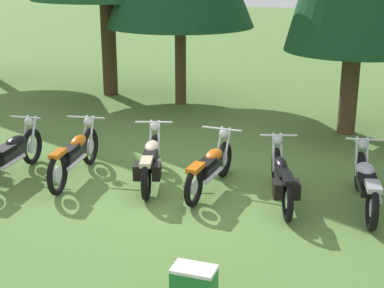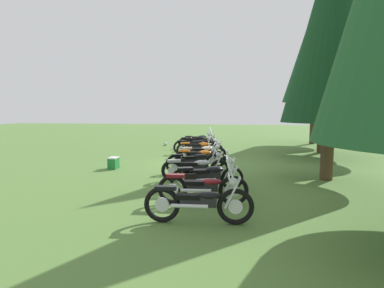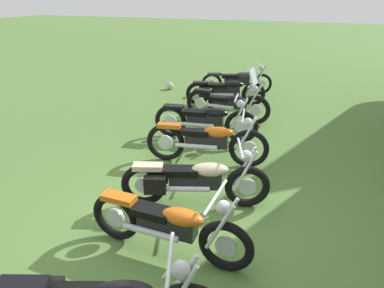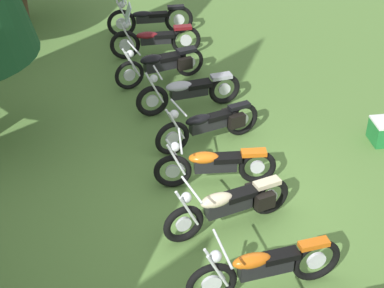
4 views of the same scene
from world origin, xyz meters
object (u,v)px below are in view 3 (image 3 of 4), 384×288
at_px(motorcycle_1, 224,90).
at_px(motorcycle_2, 228,103).
at_px(motorcycle_3, 206,120).
at_px(dropped_helmet, 170,86).
at_px(motorcycle_4, 207,141).
at_px(motorcycle_5, 193,180).
at_px(motorcycle_6, 168,225).
at_px(motorcycle_0, 237,80).

distance_m(motorcycle_1, motorcycle_2, 1.31).
bearing_deg(motorcycle_3, dropped_helmet, 116.52).
relative_size(motorcycle_3, motorcycle_4, 1.00).
bearing_deg(motorcycle_1, dropped_helmet, 134.82).
relative_size(motorcycle_1, motorcycle_5, 1.02).
relative_size(motorcycle_1, motorcycle_4, 0.95).
height_order(motorcycle_4, motorcycle_5, motorcycle_4).
xyz_separation_m(motorcycle_3, motorcycle_6, (3.66, 0.80, -0.03)).
distance_m(motorcycle_3, dropped_helmet, 4.53).
distance_m(motorcycle_2, motorcycle_5, 3.99).
distance_m(motorcycle_0, motorcycle_3, 3.97).
bearing_deg(motorcycle_5, motorcycle_6, -103.77).
height_order(motorcycle_0, dropped_helmet, motorcycle_0).
relative_size(motorcycle_2, dropped_helmet, 9.02).
distance_m(motorcycle_4, motorcycle_6, 2.57).
bearing_deg(motorcycle_2, motorcycle_0, 100.64).
bearing_deg(motorcycle_3, motorcycle_5, -83.50).
bearing_deg(dropped_helmet, motorcycle_3, 35.02).
bearing_deg(motorcycle_1, motorcycle_2, -88.82).
relative_size(motorcycle_3, motorcycle_5, 1.07).
height_order(motorcycle_3, dropped_helmet, motorcycle_3).
bearing_deg(motorcycle_6, dropped_helmet, 115.47).
bearing_deg(motorcycle_4, motorcycle_3, 99.86).
xyz_separation_m(motorcycle_0, motorcycle_6, (7.62, 1.11, -0.02)).
xyz_separation_m(motorcycle_4, dropped_helmet, (-4.81, -3.01, -0.34)).
relative_size(motorcycle_3, motorcycle_6, 1.07).
bearing_deg(motorcycle_6, motorcycle_1, 101.15).
bearing_deg(motorcycle_3, motorcycle_4, -77.80).
bearing_deg(motorcycle_4, motorcycle_5, -90.51).
distance_m(motorcycle_0, motorcycle_6, 7.70).
relative_size(motorcycle_1, motorcycle_6, 1.02).
xyz_separation_m(motorcycle_0, motorcycle_1, (1.34, -0.04, -0.00)).
xyz_separation_m(motorcycle_0, motorcycle_3, (3.96, 0.32, 0.01)).
bearing_deg(motorcycle_4, motorcycle_1, 90.92).
xyz_separation_m(motorcycle_1, motorcycle_3, (2.62, 0.36, 0.02)).
height_order(motorcycle_3, motorcycle_6, motorcycle_3).
bearing_deg(dropped_helmet, motorcycle_0, 96.61).
distance_m(motorcycle_2, motorcycle_6, 5.10).
height_order(motorcycle_2, dropped_helmet, motorcycle_2).
height_order(motorcycle_1, motorcycle_4, motorcycle_4).
bearing_deg(dropped_helmet, motorcycle_2, 49.51).
xyz_separation_m(motorcycle_0, motorcycle_5, (6.51, 1.00, -0.01)).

